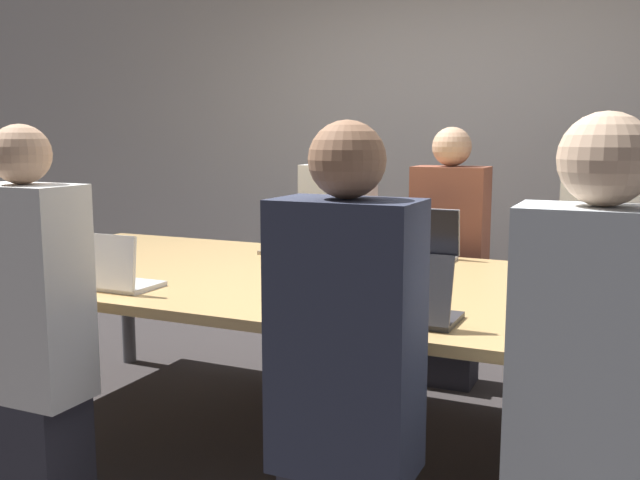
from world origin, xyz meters
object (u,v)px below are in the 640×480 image
person_far_right (600,270)px  laptop_near_midright (402,302)px  cup_near_left (84,270)px  stapler (421,284)px  person_near_right (591,409)px  person_far_center (449,261)px  laptop_far_center (421,245)px  person_near_midright (346,386)px  person_near_left (32,331)px  laptop_near_right (597,322)px  cup_near_midright (324,300)px  laptop_far_right (612,261)px  laptop_near_left (113,273)px  person_far_midleft (338,257)px  laptop_far_midleft (300,240)px

person_far_right → laptop_near_midright: 1.72m
cup_near_left → stapler: size_ratio=0.60×
person_near_right → person_far_center: bearing=-66.4°
laptop_far_center → stapler: 0.74m
laptop_near_midright → person_near_midright: (-0.02, -0.45, -0.15)m
person_near_left → laptop_near_right: 1.91m
person_far_right → person_near_right: size_ratio=1.00×
person_near_right → cup_near_midright: person_near_right is taller
person_far_right → laptop_near_right: (0.08, -1.64, 0.14)m
laptop_far_right → stapler: 0.93m
cup_near_midright → stapler: (0.20, 0.51, -0.02)m
laptop_near_left → laptop_far_center: size_ratio=0.86×
person_near_left → laptop_near_midright: person_near_left is taller
cup_near_left → laptop_near_right: size_ratio=0.27×
laptop_near_midright → stapler: laptop_near_midright is taller
person_near_left → stapler: (1.18, 0.90, 0.10)m
person_far_midleft → person_near_right: bearing=-51.9°
person_far_right → person_near_midright: person_far_right is taller
laptop_near_left → person_far_center: (0.97, 1.61, -0.14)m
laptop_far_center → cup_near_midright: laptop_far_center is taller
person_near_left → laptop_far_midleft: person_near_left is taller
laptop_far_midleft → stapler: bearing=-36.5°
person_far_center → stapler: 1.13m
laptop_far_right → laptop_near_left: (-1.82, -1.12, -0.00)m
person_near_right → person_near_midright: size_ratio=1.01×
person_far_midleft → laptop_near_midright: person_far_midleft is taller
person_near_right → cup_near_midright: size_ratio=14.57×
laptop_far_right → laptop_near_midright: size_ratio=0.85×
laptop_far_center → person_near_midright: person_near_midright is taller
person_far_right → person_near_midright: 2.15m
person_near_left → person_far_midleft: bearing=-100.7°
person_near_left → laptop_near_midright: bearing=-162.7°
laptop_far_midleft → laptop_far_center: bearing=6.6°
laptop_near_midright → laptop_far_right: bearing=-118.3°
person_far_center → person_far_right: bearing=1.3°
laptop_far_center → laptop_far_right: bearing=-5.4°
laptop_far_midleft → laptop_near_midright: bearing=-50.6°
person_near_left → laptop_far_right: bearing=-140.9°
person_far_right → cup_near_midright: size_ratio=14.53×
laptop_near_left → person_near_right: (1.84, -0.38, -0.13)m
cup_near_left → laptop_far_center: (1.17, 1.11, 0.03)m
laptop_far_right → person_far_center: size_ratio=0.21×
person_near_midright → laptop_far_right: bearing=-111.5°
person_far_right → laptop_far_center: (-0.82, -0.42, 0.14)m
person_far_center → laptop_far_center: bearing=-95.8°
laptop_far_right → person_far_right: (-0.07, 0.51, -0.14)m
laptop_far_right → laptop_far_midleft: bearing=179.6°
cup_near_left → laptop_near_right: 2.07m
laptop_far_midleft → laptop_far_center: laptop_far_center is taller
person_near_midright → person_near_right: bearing=-173.9°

